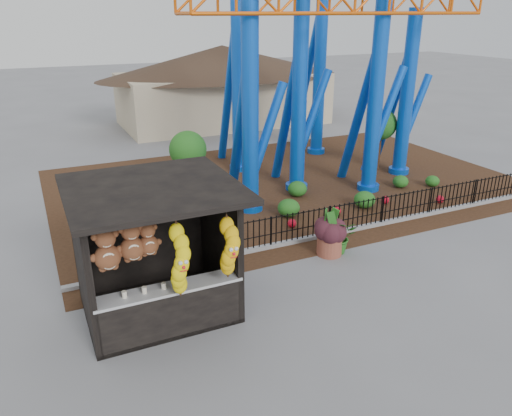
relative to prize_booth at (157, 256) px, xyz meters
name	(u,v)px	position (x,y,z in m)	size (l,w,h in m)	color
ground	(297,305)	(3.03, -0.89, -1.53)	(120.00, 120.00, 0.00)	slate
mulch_bed	(287,183)	(7.03, 7.11, -1.53)	(18.00, 12.00, 0.02)	#331E11
curb	(361,228)	(7.03, 2.11, -1.47)	(18.00, 0.18, 0.12)	gray
prize_booth	(157,256)	(0.00, 0.00, 0.00)	(3.50, 3.40, 3.12)	black
picket_fence	(385,210)	(7.93, 2.11, -1.03)	(12.20, 0.06, 1.00)	black
roller_coaster	(314,12)	(8.14, 7.34, 4.91)	(11.00, 6.37, 10.82)	blue
terracotta_planter	(329,244)	(5.15, 1.06, -1.21)	(0.72, 0.72, 0.65)	brown
planter_foliage	(331,223)	(5.15, 1.06, -0.57)	(0.70, 0.70, 0.64)	#35151C
potted_plant	(339,236)	(5.47, 1.06, -1.02)	(0.92, 0.80, 1.02)	#1C581A
landscaping	(344,195)	(7.87, 4.35, -1.25)	(7.37, 3.30, 0.60)	#1F5619
pavilion	(223,72)	(9.03, 19.11, 1.53)	(15.00, 15.00, 4.80)	#BFAD8C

